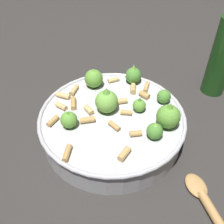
{
  "coord_description": "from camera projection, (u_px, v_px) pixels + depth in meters",
  "views": [
    {
      "loc": [
        -0.05,
        -0.38,
        0.42
      ],
      "look_at": [
        0.0,
        0.0,
        0.07
      ],
      "focal_mm": 41.09,
      "sensor_mm": 36.0,
      "label": 1
    }
  ],
  "objects": [
    {
      "name": "ground_plane",
      "position": [
        112.0,
        134.0,
        0.57
      ],
      "size": [
        2.4,
        2.4,
        0.0
      ],
      "primitive_type": "plane",
      "color": "#2D2B28"
    },
    {
      "name": "wooden_spoon",
      "position": [
        218.0,
        222.0,
        0.42
      ],
      "size": [
        0.06,
        0.22,
        0.02
      ],
      "color": "#B2844C",
      "rests_on": "ground"
    },
    {
      "name": "olive_oil_bottle",
      "position": [
        223.0,
        55.0,
        0.61
      ],
      "size": [
        0.06,
        0.06,
        0.25
      ],
      "color": "#1E4C19",
      "rests_on": "ground"
    },
    {
      "name": "cooking_pan",
      "position": [
        113.0,
        122.0,
        0.55
      ],
      "size": [
        0.31,
        0.31,
        0.12
      ],
      "color": "#B7B7BC",
      "rests_on": "ground"
    }
  ]
}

